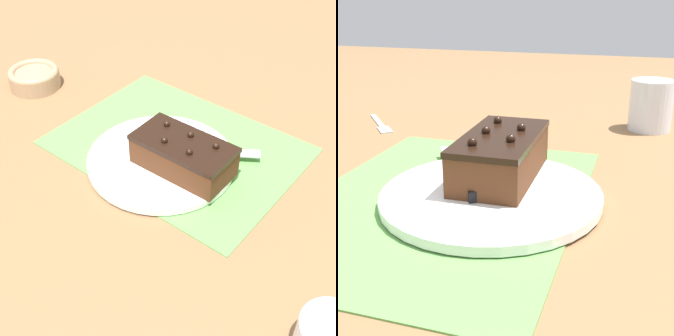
% 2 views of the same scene
% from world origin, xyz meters
% --- Properties ---
extents(ground_plane, '(3.00, 3.00, 0.00)m').
position_xyz_m(ground_plane, '(0.00, 0.00, 0.00)').
color(ground_plane, olive).
extents(placemat_woven, '(0.46, 0.34, 0.00)m').
position_xyz_m(placemat_woven, '(0.00, 0.00, 0.00)').
color(placemat_woven, '#609E4C').
rests_on(placemat_woven, ground_plane).
extents(cake_plate, '(0.28, 0.28, 0.01)m').
position_xyz_m(cake_plate, '(0.01, -0.06, 0.01)').
color(cake_plate, white).
rests_on(cake_plate, placemat_woven).
extents(chocolate_cake, '(0.18, 0.10, 0.07)m').
position_xyz_m(chocolate_cake, '(0.06, -0.06, 0.05)').
color(chocolate_cake, '#512D19').
rests_on(chocolate_cake, cake_plate).
extents(serving_knife, '(0.19, 0.14, 0.01)m').
position_xyz_m(serving_knife, '(0.03, -0.02, 0.02)').
color(serving_knife, black).
rests_on(serving_knife, cake_plate).
extents(small_bowl, '(0.12, 0.12, 0.04)m').
position_xyz_m(small_bowl, '(-0.40, -0.03, 0.02)').
color(small_bowl, tan).
rests_on(small_bowl, ground_plane).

